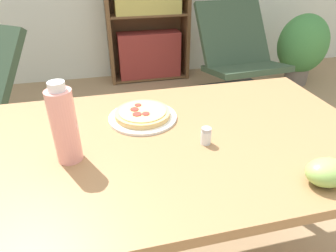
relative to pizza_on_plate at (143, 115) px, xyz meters
name	(u,v)px	position (x,y,z in m)	size (l,w,h in m)	color
dining_table	(178,158)	(0.10, -0.16, -0.11)	(1.36, 0.83, 0.73)	#A37549
pizza_on_plate	(143,115)	(0.00, 0.00, 0.00)	(0.26, 0.26, 0.04)	white
grape_bunch	(327,172)	(0.43, -0.48, 0.02)	(0.12, 0.09, 0.07)	#93BC5B
drink_bottle	(64,125)	(-0.26, -0.20, 0.10)	(0.08, 0.08, 0.25)	pink
salt_shaker	(206,136)	(0.18, -0.22, 0.01)	(0.03, 0.03, 0.06)	white
lounge_chair_far	(238,72)	(1.14, 1.48, -0.45)	(0.71, 0.81, 0.88)	black
bookshelf	(148,20)	(0.42, 2.25, -0.10)	(0.87, 0.29, 1.40)	brown
potted_plant_floor	(302,47)	(1.97, 1.72, -0.34)	(0.53, 0.45, 0.74)	#70665B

